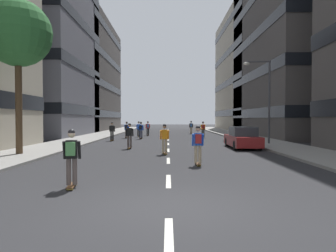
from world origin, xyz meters
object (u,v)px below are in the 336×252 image
skater_2 (164,138)px  skater_1 (139,128)px  skater_5 (112,130)px  skater_6 (148,127)px  parked_car_near (242,138)px  streetlamp_right (264,92)px  skater_0 (198,143)px  skater_9 (129,135)px  skater_4 (71,154)px  skater_8 (191,126)px  street_tree_near (18,34)px  skater_7 (203,128)px  skater_3 (126,129)px  skater_10 (141,129)px

skater_2 → skater_1: bearing=100.3°
skater_5 → skater_6: 9.41m
parked_car_near → streetlamp_right: (2.32, 2.50, 3.44)m
skater_0 → skater_9: 8.54m
streetlamp_right → skater_9: size_ratio=3.65×
skater_4 → skater_8: 33.50m
skater_6 → street_tree_near: bearing=-105.7°
skater_9 → skater_1: bearing=92.8°
streetlamp_right → skater_0: 12.60m
skater_1 → skater_9: (0.69, -14.02, 0.00)m
parked_car_near → skater_7: 12.32m
skater_0 → skater_8: size_ratio=1.00×
parked_car_near → skater_9: size_ratio=2.47×
skater_2 → skater_4: bearing=-107.1°
skater_7 → skater_9: 14.26m
skater_2 → skater_6: (-2.27, 19.77, 0.03)m
skater_2 → skater_6: bearing=96.5°
skater_1 → skater_9: 14.03m
skater_5 → skater_9: 7.92m
skater_3 → skater_10: bearing=-38.6°
street_tree_near → skater_0: 11.71m
skater_1 → skater_8: same height
skater_6 → skater_7: size_ratio=1.00×
skater_1 → skater_3: same height
skater_2 → skater_7: bearing=75.7°
skater_3 → skater_6: same height
skater_1 → skater_6: (0.89, 2.47, 0.03)m
parked_car_near → skater_10: size_ratio=2.47×
parked_car_near → skater_3: size_ratio=2.47×
skater_3 → street_tree_near: bearing=-103.9°
street_tree_near → streetlamp_right: bearing=24.1°
skater_8 → skater_10: same height
skater_4 → skater_5: same height
street_tree_near → skater_6: (5.82, 20.64, -5.74)m
street_tree_near → skater_8: street_tree_near is taller
skater_4 → skater_8: size_ratio=1.00×
street_tree_near → skater_5: size_ratio=4.78×
parked_car_near → skater_2: 6.61m
skater_6 → skater_8: same height
skater_9 → skater_10: 10.26m
skater_5 → skater_8: 15.81m
street_tree_near → skater_9: (5.62, 4.15, -5.77)m
parked_car_near → skater_2: skater_2 is taller
skater_0 → skater_8: 28.50m
streetlamp_right → skater_4: (-10.48, -14.99, -3.12)m
skater_0 → skater_5: (-6.57, 15.04, -0.03)m
skater_5 → skater_10: size_ratio=1.00×
street_tree_near → skater_9: size_ratio=4.78×
parked_car_near → skater_10: (-8.04, 9.82, 0.32)m
streetlamp_right → parked_car_near: bearing=-132.8°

